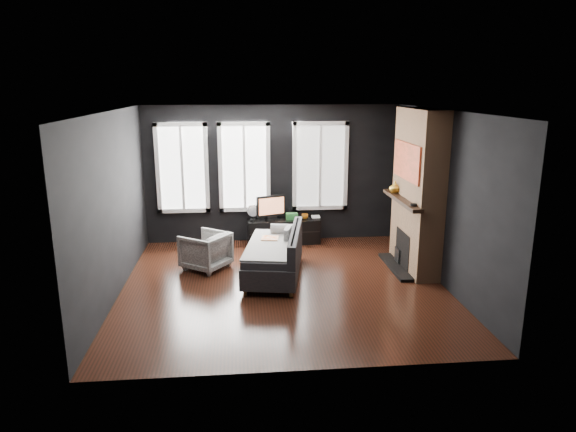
{
  "coord_description": "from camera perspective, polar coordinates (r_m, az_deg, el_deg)",
  "views": [
    {
      "loc": [
        -0.66,
        -7.53,
        3.06
      ],
      "look_at": [
        0.1,
        0.3,
        1.05
      ],
      "focal_mm": 32.0,
      "sensor_mm": 36.0,
      "label": 1
    }
  ],
  "objects": [
    {
      "name": "desk_fan",
      "position": [
        10.03,
        -3.91,
        0.42
      ],
      "size": [
        0.25,
        0.25,
        0.33
      ],
      "primitive_type": null,
      "rotation": [
        0.0,
        0.0,
        0.06
      ],
      "color": "#9C9C9C",
      "rests_on": "media_console"
    },
    {
      "name": "mug",
      "position": [
        10.15,
        1.89,
        0.03
      ],
      "size": [
        0.14,
        0.11,
        0.13
      ],
      "primitive_type": "imported",
      "rotation": [
        0.0,
        0.0,
        -0.1
      ],
      "color": "#C56A14",
      "rests_on": "media_console"
    },
    {
      "name": "floor",
      "position": [
        8.15,
        -0.5,
        -7.71
      ],
      "size": [
        5.0,
        5.0,
        0.0
      ],
      "primitive_type": "plane",
      "color": "black",
      "rests_on": "ground"
    },
    {
      "name": "monitor",
      "position": [
        10.07,
        -1.91,
        1.14
      ],
      "size": [
        0.62,
        0.33,
        0.55
      ],
      "primitive_type": null,
      "rotation": [
        0.0,
        0.0,
        0.34
      ],
      "color": "black",
      "rests_on": "media_console"
    },
    {
      "name": "mantel_vase",
      "position": [
        9.16,
        11.79,
        3.15
      ],
      "size": [
        0.24,
        0.25,
        0.2
      ],
      "primitive_type": "imported",
      "rotation": [
        0.0,
        0.0,
        -0.23
      ],
      "color": "gold",
      "rests_on": "fireplace"
    },
    {
      "name": "sofa",
      "position": [
        8.41,
        -1.6,
        -4.12
      ],
      "size": [
        1.24,
        1.99,
        0.8
      ],
      "primitive_type": null,
      "rotation": [
        0.0,
        0.0,
        -0.18
      ],
      "color": "#242426",
      "rests_on": "floor"
    },
    {
      "name": "book",
      "position": [
        10.27,
        2.62,
        0.49
      ],
      "size": [
        0.17,
        0.03,
        0.23
      ],
      "primitive_type": "imported",
      "rotation": [
        0.0,
        0.0,
        -0.05
      ],
      "color": "#BFB596",
      "rests_on": "media_console"
    },
    {
      "name": "windows",
      "position": [
        10.01,
        -4.4,
        10.4
      ],
      "size": [
        4.0,
        0.16,
        1.76
      ],
      "primitive_type": null,
      "color": "white",
      "rests_on": "wall_back"
    },
    {
      "name": "stripe_pillow",
      "position": [
        8.62,
        -0.05,
        -2.41
      ],
      "size": [
        0.17,
        0.35,
        0.34
      ],
      "primitive_type": "cube",
      "rotation": [
        0.0,
        0.0,
        -0.27
      ],
      "color": "gray",
      "rests_on": "sofa"
    },
    {
      "name": "ceiling",
      "position": [
        7.56,
        -0.55,
        11.61
      ],
      "size": [
        5.0,
        5.0,
        0.0
      ],
      "primitive_type": "plane",
      "color": "white",
      "rests_on": "ground"
    },
    {
      "name": "armchair",
      "position": [
        8.87,
        -9.16,
        -3.64
      ],
      "size": [
        0.91,
        0.92,
        0.7
      ],
      "primitive_type": "imported",
      "rotation": [
        0.0,
        0.0,
        -2.2
      ],
      "color": "silver",
      "rests_on": "floor"
    },
    {
      "name": "mantel_clock",
      "position": [
        8.25,
        13.79,
        1.22
      ],
      "size": [
        0.14,
        0.14,
        0.04
      ],
      "primitive_type": "cylinder",
      "rotation": [
        0.0,
        0.0,
        -0.4
      ],
      "color": "black",
      "rests_on": "fireplace"
    },
    {
      "name": "wall_left",
      "position": [
        7.94,
        -18.82,
        1.12
      ],
      "size": [
        0.02,
        5.0,
        2.7
      ],
      "primitive_type": "cube",
      "color": "black",
      "rests_on": "ground"
    },
    {
      "name": "media_console",
      "position": [
        10.2,
        -0.49,
        -1.69
      ],
      "size": [
        1.44,
        0.52,
        0.49
      ],
      "primitive_type": null,
      "rotation": [
        0.0,
        0.0,
        0.06
      ],
      "color": "black",
      "rests_on": "floor"
    },
    {
      "name": "wall_right",
      "position": [
        8.34,
        16.86,
        1.88
      ],
      "size": [
        0.02,
        5.0,
        2.7
      ],
      "primitive_type": "cube",
      "color": "black",
      "rests_on": "ground"
    },
    {
      "name": "storage_box",
      "position": [
        10.12,
        0.42,
        -0.02
      ],
      "size": [
        0.23,
        0.15,
        0.12
      ],
      "primitive_type": "cube",
      "rotation": [
        0.0,
        0.0,
        0.02
      ],
      "color": "#2A7B35",
      "rests_on": "media_console"
    },
    {
      "name": "wall_back",
      "position": [
        10.19,
        -1.75,
        4.67
      ],
      "size": [
        5.0,
        0.02,
        2.7
      ],
      "primitive_type": "cube",
      "color": "black",
      "rests_on": "ground"
    },
    {
      "name": "fireplace",
      "position": [
        8.82,
        14.21,
        2.71
      ],
      "size": [
        0.7,
        1.62,
        2.7
      ],
      "primitive_type": null,
      "color": "#93724C",
      "rests_on": "floor"
    }
  ]
}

